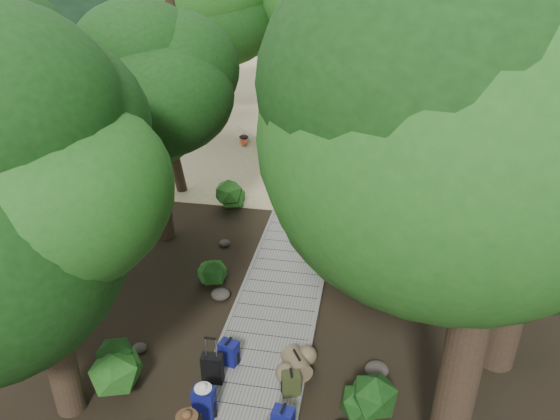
% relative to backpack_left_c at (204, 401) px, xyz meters
% --- Properties ---
extents(ground, '(120.00, 120.00, 0.00)m').
position_rel_backpack_left_c_xyz_m(ground, '(0.68, 3.35, -0.48)').
color(ground, black).
rests_on(ground, ground).
extents(sand_beach, '(40.00, 22.00, 0.02)m').
position_rel_backpack_left_c_xyz_m(sand_beach, '(0.68, 19.35, -0.47)').
color(sand_beach, tan).
rests_on(sand_beach, ground).
extents(distant_hill, '(32.00, 16.00, 12.00)m').
position_rel_backpack_left_c_xyz_m(distant_hill, '(-39.32, 51.35, -0.48)').
color(distant_hill, black).
rests_on(distant_hill, ground).
extents(boardwalk, '(2.00, 12.00, 0.12)m').
position_rel_backpack_left_c_xyz_m(boardwalk, '(0.68, 4.35, -0.42)').
color(boardwalk, gray).
rests_on(boardwalk, ground).
extents(backpack_left_c, '(0.40, 0.29, 0.72)m').
position_rel_backpack_left_c_xyz_m(backpack_left_c, '(0.00, 0.00, 0.00)').
color(backpack_left_c, navy).
rests_on(backpack_left_c, boardwalk).
extents(backpack_left_d, '(0.43, 0.36, 0.57)m').
position_rel_backpack_left_c_xyz_m(backpack_left_d, '(0.08, 1.40, -0.07)').
color(backpack_left_d, navy).
rests_on(backpack_left_d, boardwalk).
extents(backpack_right_d, '(0.40, 0.34, 0.53)m').
position_rel_backpack_left_c_xyz_m(backpack_right_d, '(1.46, 0.81, -0.09)').
color(backpack_right_d, '#323C1B').
rests_on(backpack_right_d, boardwalk).
extents(duffel_right_khaki, '(0.71, 0.78, 0.43)m').
position_rel_backpack_left_c_xyz_m(duffel_right_khaki, '(1.48, 1.37, -0.14)').
color(duffel_right_khaki, brown).
rests_on(duffel_right_khaki, boardwalk).
extents(suitcase_on_boardwalk, '(0.43, 0.25, 0.64)m').
position_rel_backpack_left_c_xyz_m(suitcase_on_boardwalk, '(-0.10, 0.85, -0.04)').
color(suitcase_on_boardwalk, black).
rests_on(suitcase_on_boardwalk, boardwalk).
extents(lone_suitcase_on_sand, '(0.37, 0.21, 0.58)m').
position_rel_backpack_left_c_xyz_m(lone_suitcase_on_sand, '(1.08, 11.63, -0.17)').
color(lone_suitcase_on_sand, black).
rests_on(lone_suitcase_on_sand, sand_beach).
extents(hat_brown, '(0.38, 0.38, 0.11)m').
position_rel_backpack_left_c_xyz_m(hat_brown, '(-0.05, -0.72, 0.45)').
color(hat_brown, '#51351E').
rests_on(hat_brown, backpack_left_b).
extents(hat_white, '(0.32, 0.32, 0.11)m').
position_rel_backpack_left_c_xyz_m(hat_white, '(0.02, -0.04, 0.41)').
color(hat_white, silver).
rests_on(hat_white, backpack_left_c).
extents(kayak, '(1.33, 2.91, 0.28)m').
position_rel_backpack_left_c_xyz_m(kayak, '(-2.73, 14.17, -0.32)').
color(kayak, '#AF2A0F').
rests_on(kayak, sand_beach).
extents(sun_lounger, '(1.13, 1.83, 0.56)m').
position_rel_backpack_left_c_xyz_m(sun_lounger, '(3.63, 12.35, -0.18)').
color(sun_lounger, silver).
rests_on(sun_lounger, sand_beach).
extents(tree_right_a, '(5.24, 5.24, 8.73)m').
position_rel_backpack_left_c_xyz_m(tree_right_a, '(4.21, -0.13, 3.89)').
color(tree_right_a, black).
rests_on(tree_right_a, ground).
extents(tree_right_b, '(5.71, 5.71, 10.19)m').
position_rel_backpack_left_c_xyz_m(tree_right_b, '(5.50, 2.57, 4.62)').
color(tree_right_b, black).
rests_on(tree_right_b, ground).
extents(tree_right_c, '(5.77, 5.77, 9.99)m').
position_rel_backpack_left_c_xyz_m(tree_right_c, '(3.85, 4.75, 4.52)').
color(tree_right_c, black).
rests_on(tree_right_c, ground).
extents(tree_right_d, '(6.76, 6.76, 12.39)m').
position_rel_backpack_left_c_xyz_m(tree_right_d, '(6.10, 6.91, 5.72)').
color(tree_right_d, black).
rests_on(tree_right_d, ground).
extents(tree_right_e, '(5.04, 5.04, 9.07)m').
position_rel_backpack_left_c_xyz_m(tree_right_e, '(4.83, 9.68, 4.06)').
color(tree_right_e, black).
rests_on(tree_right_e, ground).
extents(tree_right_f, '(5.00, 5.00, 8.94)m').
position_rel_backpack_left_c_xyz_m(tree_right_f, '(6.82, 12.97, 3.99)').
color(tree_right_f, black).
rests_on(tree_right_f, ground).
extents(tree_left_a, '(4.63, 4.63, 7.71)m').
position_rel_backpack_left_c_xyz_m(tree_left_a, '(-2.58, -0.16, 3.38)').
color(tree_left_a, black).
rests_on(tree_left_a, ground).
extents(tree_left_b, '(4.42, 4.42, 7.96)m').
position_rel_backpack_left_c_xyz_m(tree_left_b, '(-4.58, 2.59, 3.50)').
color(tree_left_b, black).
rests_on(tree_left_b, ground).
extents(tree_left_c, '(4.12, 4.12, 7.16)m').
position_rel_backpack_left_c_xyz_m(tree_left_c, '(-3.13, 6.22, 3.10)').
color(tree_left_c, black).
rests_on(tree_left_c, ground).
extents(tree_back_a, '(5.22, 5.22, 9.04)m').
position_rel_backpack_left_c_xyz_m(tree_back_a, '(-0.47, 17.79, 4.04)').
color(tree_back_a, black).
rests_on(tree_back_a, ground).
extents(tree_back_b, '(5.70, 5.70, 10.19)m').
position_rel_backpack_left_c_xyz_m(tree_back_b, '(2.13, 19.05, 4.62)').
color(tree_back_b, black).
rests_on(tree_back_b, ground).
extents(tree_back_c, '(4.62, 4.62, 8.31)m').
position_rel_backpack_left_c_xyz_m(tree_back_c, '(5.73, 18.22, 3.68)').
color(tree_back_c, black).
rests_on(tree_back_c, ground).
extents(tree_back_d, '(4.96, 4.96, 8.27)m').
position_rel_backpack_left_c_xyz_m(tree_back_d, '(-4.75, 17.77, 3.66)').
color(tree_back_d, black).
rests_on(tree_back_d, ground).
extents(palm_right_a, '(4.90, 4.90, 8.36)m').
position_rel_backpack_left_c_xyz_m(palm_right_a, '(4.17, 9.63, 3.70)').
color(palm_right_a, '#174112').
rests_on(palm_right_a, ground).
extents(palm_right_b, '(4.60, 4.60, 8.90)m').
position_rel_backpack_left_c_xyz_m(palm_right_b, '(6.00, 14.64, 3.97)').
color(palm_right_b, '#174112').
rests_on(palm_right_b, ground).
extents(palm_right_c, '(3.99, 3.99, 6.35)m').
position_rel_backpack_left_c_xyz_m(palm_right_c, '(3.12, 15.21, 2.69)').
color(palm_right_c, '#174112').
rests_on(palm_right_c, ground).
extents(palm_left_a, '(4.94, 4.94, 7.86)m').
position_rel_backpack_left_c_xyz_m(palm_left_a, '(-3.98, 9.16, 3.45)').
color(palm_left_a, '#174112').
rests_on(palm_left_a, ground).
extents(rock_left_b, '(0.31, 0.28, 0.17)m').
position_rel_backpack_left_c_xyz_m(rock_left_b, '(-1.93, 1.51, -0.39)').
color(rock_left_b, '#4C473F').
rests_on(rock_left_b, ground).
extents(rock_left_c, '(0.47, 0.42, 0.26)m').
position_rel_backpack_left_c_xyz_m(rock_left_c, '(-0.73, 3.59, -0.35)').
color(rock_left_c, '#4C473F').
rests_on(rock_left_c, ground).
extents(rock_left_d, '(0.31, 0.28, 0.17)m').
position_rel_backpack_left_c_xyz_m(rock_left_d, '(-1.30, 6.00, -0.39)').
color(rock_left_d, '#4C473F').
rests_on(rock_left_d, ground).
extents(rock_right_b, '(0.49, 0.44, 0.27)m').
position_rel_backpack_left_c_xyz_m(rock_right_b, '(3.07, 1.72, -0.34)').
color(rock_right_b, '#4C473F').
rests_on(rock_right_b, ground).
extents(rock_right_c, '(0.34, 0.31, 0.19)m').
position_rel_backpack_left_c_xyz_m(rock_right_c, '(2.00, 5.13, -0.38)').
color(rock_right_c, '#4C473F').
rests_on(rock_right_c, ground).
extents(rock_right_d, '(0.57, 0.51, 0.31)m').
position_rel_backpack_left_c_xyz_m(rock_right_d, '(3.87, 7.05, -0.32)').
color(rock_right_d, '#4C473F').
rests_on(rock_right_d, ground).
extents(shrub_left_a, '(1.14, 1.14, 1.03)m').
position_rel_backpack_left_c_xyz_m(shrub_left_a, '(-2.04, 0.47, 0.03)').
color(shrub_left_a, '#1C5218').
rests_on(shrub_left_a, ground).
extents(shrub_left_b, '(0.83, 0.83, 0.75)m').
position_rel_backpack_left_c_xyz_m(shrub_left_b, '(-0.96, 4.06, -0.10)').
color(shrub_left_b, '#1C5218').
rests_on(shrub_left_b, ground).
extents(shrub_left_c, '(1.02, 1.02, 0.92)m').
position_rel_backpack_left_c_xyz_m(shrub_left_c, '(-1.81, 8.32, -0.02)').
color(shrub_left_c, '#1C5218').
rests_on(shrub_left_c, ground).
extents(shrub_right_a, '(1.04, 1.04, 0.94)m').
position_rel_backpack_left_c_xyz_m(shrub_right_a, '(2.92, 0.43, -0.01)').
color(shrub_right_a, '#1C5218').
rests_on(shrub_right_a, ground).
extents(shrub_right_b, '(1.27, 1.27, 1.14)m').
position_rel_backpack_left_c_xyz_m(shrub_right_b, '(3.67, 5.12, 0.09)').
color(shrub_right_b, '#1C5218').
rests_on(shrub_right_b, ground).
extents(shrub_right_c, '(0.88, 0.88, 0.79)m').
position_rel_backpack_left_c_xyz_m(shrub_right_c, '(2.63, 8.37, -0.08)').
color(shrub_right_c, '#1C5218').
rests_on(shrub_right_c, ground).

